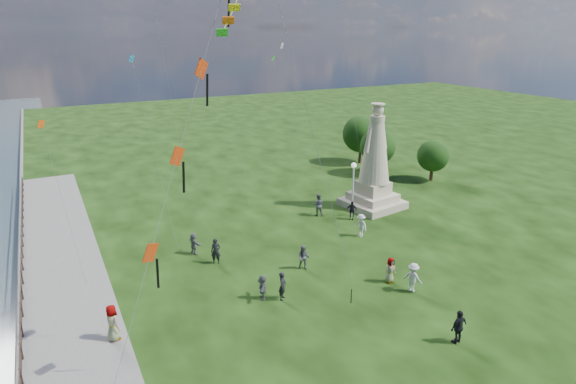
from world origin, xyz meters
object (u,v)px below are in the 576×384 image
person_5 (194,243)px  person_7 (318,205)px  person_0 (283,286)px  person_9 (352,210)px  person_6 (216,251)px  person_2 (413,277)px  person_4 (390,270)px  person_11 (262,287)px  statue (374,169)px  person_1 (304,258)px  person_10 (113,324)px  person_8 (361,225)px  person_3 (459,327)px  lamppost (353,178)px

person_5 → person_7: (11.45, 2.22, 0.18)m
person_0 → person_9: size_ratio=1.09×
person_5 → person_7: person_7 is taller
person_9 → person_6: bearing=-126.7°
person_2 → person_4: size_ratio=1.11×
person_11 → person_4: bearing=95.3°
statue → person_2: bearing=-125.9°
person_4 → person_11: person_4 is taller
person_7 → person_11: bearing=77.1°
person_1 → person_10: (-12.24, -2.24, 0.12)m
person_6 → person_7: person_7 is taller
person_8 → person_11: 11.32m
person_7 → person_0: bearing=81.8°
person_2 → person_3: (-1.39, -4.94, 0.00)m
person_2 → person_9: person_2 is taller
person_0 → person_10: 9.38m
person_3 → person_5: bearing=-66.2°
person_9 → person_10: size_ratio=0.82×
person_4 → person_6: bearing=132.5°
person_1 → person_2: size_ratio=0.93×
person_5 → person_2: bearing=-151.6°
person_0 → person_5: size_ratio=1.10×
person_7 → person_6: bearing=53.9°
person_2 → person_3: bearing=140.2°
person_6 → person_8: size_ratio=1.00×
person_6 → person_9: size_ratio=1.13×
person_4 → person_5: (-9.63, 9.49, -0.03)m
person_3 → person_9: size_ratio=1.16×
person_2 → person_11: (-8.36, 3.37, -0.14)m
person_2 → person_11: size_ratio=1.18×
person_2 → statue: bearing=-51.5°
person_7 → person_9: (2.02, -2.02, -0.17)m
person_1 → person_3: person_3 is taller
person_0 → person_3: size_ratio=0.94×
statue → person_3: size_ratio=4.96×
lamppost → person_6: 13.61m
person_1 → statue: bearing=71.0°
person_6 → person_9: person_6 is taller
person_4 → person_11: bearing=159.1°
statue → person_4: statue is taller
lamppost → person_0: 14.53m
person_3 → person_8: bearing=-109.4°
person_4 → person_9: person_4 is taller
person_0 → person_4: person_0 is taller
person_11 → lamppost: bearing=143.7°
person_7 → person_10: bearing=60.7°
lamppost → person_0: bearing=-141.0°
lamppost → person_11: 15.02m
person_0 → person_8: person_8 is taller
person_8 → person_11: person_8 is taller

